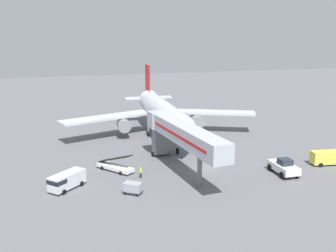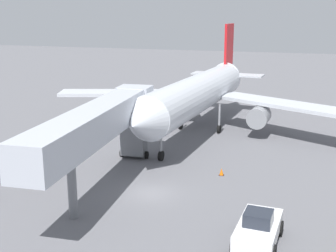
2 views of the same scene
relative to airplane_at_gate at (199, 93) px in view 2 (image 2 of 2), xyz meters
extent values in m
plane|color=slate|center=(1.29, -21.35, -5.24)|extent=(300.00, 300.00, 0.00)
cylinder|color=silver|center=(-0.08, -1.30, 0.11)|extent=(6.50, 29.58, 4.71)
cone|color=silver|center=(-1.08, -17.68, 0.11)|extent=(4.82, 3.75, 4.62)
cone|color=silver|center=(0.98, 16.05, 0.46)|extent=(4.80, 5.67, 4.48)
cube|color=red|center=(0.90, 14.70, 4.82)|extent=(0.62, 4.26, 7.54)
cube|color=silver|center=(3.70, 14.14, 0.70)|extent=(5.83, 3.43, 0.24)
cube|color=silver|center=(-1.95, 14.48, 0.70)|extent=(5.83, 3.43, 0.24)
cube|color=silver|center=(11.27, 0.90, -0.95)|extent=(19.49, 12.26, 0.44)
cube|color=silver|center=(-11.08, 2.27, -0.95)|extent=(19.90, 10.24, 0.44)
cylinder|color=gray|center=(7.88, -0.03, -2.53)|extent=(2.79, 3.52, 2.59)
cylinder|color=gray|center=(-7.83, 0.93, -2.53)|extent=(2.79, 3.52, 2.59)
cylinder|color=gray|center=(-0.78, -12.72, -3.00)|extent=(0.28, 0.28, 3.38)
cylinder|color=black|center=(-0.78, -12.72, -4.69)|extent=(0.42, 1.12, 1.10)
cylinder|color=gray|center=(2.73, 0.29, -3.00)|extent=(0.28, 0.28, 3.38)
cylinder|color=black|center=(2.73, 0.29, -4.69)|extent=(0.42, 1.12, 1.10)
cylinder|color=gray|center=(-2.68, 0.62, -3.00)|extent=(0.28, 0.28, 3.38)
cylinder|color=black|center=(-2.68, 0.62, -4.69)|extent=(0.42, 1.12, 1.10)
cube|color=#B2B7C1|center=(-3.00, -23.47, 1.16)|extent=(4.87, 21.86, 2.70)
cube|color=red|center=(-4.51, -23.60, 1.16)|extent=(1.62, 18.15, 0.44)
cube|color=#B2B7C1|center=(-3.99, -12.07, 1.16)|extent=(3.68, 3.09, 2.84)
cube|color=#232833|center=(-4.10, -10.78, 1.41)|extent=(3.31, 0.53, 0.90)
cube|color=slate|center=(-3.94, -12.67, -2.51)|extent=(2.70, 2.01, 4.65)
cylinder|color=black|center=(-5.36, -12.79, -4.84)|extent=(0.37, 0.82, 0.80)
cylinder|color=black|center=(-2.52, -12.54, -4.84)|extent=(0.37, 0.82, 0.80)
cylinder|color=slate|center=(-2.62, -27.79, -2.71)|extent=(0.70, 0.70, 5.05)
cube|color=white|center=(11.46, -27.25, -4.15)|extent=(2.85, 5.62, 1.07)
cube|color=#232833|center=(11.45, -27.52, -3.17)|extent=(1.91, 1.88, 0.90)
cylinder|color=black|center=(10.14, -28.99, -4.69)|extent=(0.45, 1.12, 1.10)
cylinder|color=black|center=(12.78, -25.51, -4.69)|extent=(0.45, 1.12, 1.10)
cylinder|color=black|center=(10.29, -25.40, -4.69)|extent=(0.45, 1.12, 1.10)
cube|color=white|center=(-12.92, -18.11, -4.66)|extent=(5.36, 6.34, 0.55)
cube|color=black|center=(-12.92, -18.11, -3.22)|extent=(4.73, 5.88, 2.28)
cylinder|color=black|center=(-11.06, -19.18, -4.94)|extent=(0.53, 0.61, 0.60)
cylinder|color=black|center=(-12.44, -20.21, -4.94)|extent=(0.53, 0.61, 0.60)
cylinder|color=black|center=(-13.40, -16.02, -4.94)|extent=(0.53, 0.61, 0.60)
cylinder|color=black|center=(-14.79, -17.05, -4.94)|extent=(0.53, 0.61, 0.60)
cylinder|color=#1E2333|center=(-9.81, -22.35, -4.80)|extent=(0.30, 0.30, 0.87)
cylinder|color=#D8EA19|center=(-9.81, -22.35, -4.02)|extent=(0.41, 0.41, 0.69)
sphere|color=tan|center=(-9.81, -22.35, -3.54)|extent=(0.24, 0.24, 0.24)
cube|color=black|center=(6.32, -14.97, -5.22)|extent=(0.48, 0.48, 0.03)
cone|color=orange|center=(6.32, -14.97, -4.86)|extent=(0.41, 0.41, 0.70)
camera|label=1|loc=(-22.07, -75.12, 15.64)|focal=41.12mm
camera|label=2|loc=(14.40, -55.22, 10.19)|focal=47.18mm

